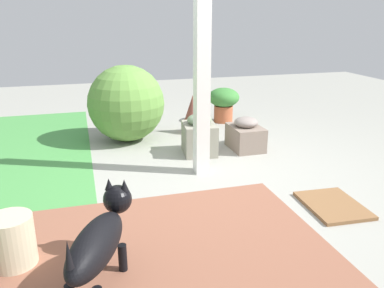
# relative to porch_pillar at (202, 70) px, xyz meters

# --- Properties ---
(ground_plane) EXTENTS (12.00, 12.00, 0.00)m
(ground_plane) POSITION_rel_porch_pillar_xyz_m (-0.22, 0.06, -1.03)
(ground_plane) COLOR #9A9A90
(brick_path) EXTENTS (1.80, 2.40, 0.02)m
(brick_path) POSITION_rel_porch_pillar_xyz_m (-1.36, 0.74, -1.02)
(brick_path) COLOR brown
(brick_path) RESTS_ON ground
(porch_pillar) EXTENTS (0.13, 0.13, 2.06)m
(porch_pillar) POSITION_rel_porch_pillar_xyz_m (0.00, 0.00, 0.00)
(porch_pillar) COLOR white
(porch_pillar) RESTS_ON ground
(stone_planter_nearest) EXTENTS (0.47, 0.35, 0.39)m
(stone_planter_nearest) POSITION_rel_porch_pillar_xyz_m (0.55, -0.72, -0.86)
(stone_planter_nearest) COLOR gray
(stone_planter_nearest) RESTS_ON ground
(stone_planter_near) EXTENTS (0.45, 0.40, 0.46)m
(stone_planter_near) POSITION_rel_porch_pillar_xyz_m (0.55, -0.15, -0.82)
(stone_planter_near) COLOR gray
(stone_planter_near) RESTS_ON ground
(round_shrub) EXTENTS (0.95, 0.95, 0.95)m
(round_shrub) POSITION_rel_porch_pillar_xyz_m (1.28, 0.58, -0.56)
(round_shrub) COLOR #5D8D3D
(round_shrub) RESTS_ON ground
(terracotta_pot_spiky) EXTENTS (0.24, 0.24, 0.51)m
(terracotta_pot_spiky) POSITION_rel_porch_pillar_xyz_m (1.36, -0.30, -0.79)
(terracotta_pot_spiky) COLOR #CB6D43
(terracotta_pot_spiky) RESTS_ON ground
(terracotta_pot_broad) EXTENTS (0.46, 0.46, 0.50)m
(terracotta_pot_broad) POSITION_rel_porch_pillar_xyz_m (1.78, -0.89, -0.73)
(terracotta_pot_broad) COLOR #A95435
(terracotta_pot_broad) RESTS_ON ground
(dog) EXTENTS (0.78, 0.49, 0.55)m
(dog) POSITION_rel_porch_pillar_xyz_m (-1.53, 1.08, -0.71)
(dog) COLOR black
(dog) RESTS_ON ground
(ceramic_urn) EXTENTS (0.28, 0.28, 0.35)m
(ceramic_urn) POSITION_rel_porch_pillar_xyz_m (-1.17, 1.61, -0.86)
(ceramic_urn) COLOR beige
(ceramic_urn) RESTS_ON ground
(doormat) EXTENTS (0.60, 0.48, 0.03)m
(doormat) POSITION_rel_porch_pillar_xyz_m (-1.03, -0.83, -1.02)
(doormat) COLOR brown
(doormat) RESTS_ON ground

